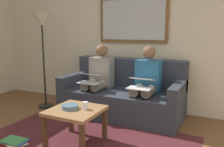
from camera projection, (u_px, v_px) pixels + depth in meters
wall_rear at (134, 35)px, 4.11m from camera, size 6.00×0.12×2.60m
area_rug at (81, 146)px, 2.79m from camera, size 2.60×1.80×0.01m
couch at (123, 96)px, 3.85m from camera, size 1.93×0.90×0.90m
framed_mirror at (133, 20)px, 3.98m from camera, size 1.22×0.05×0.77m
coffee_table at (76, 114)px, 2.81m from camera, size 0.60×0.60×0.44m
cup at (85, 106)px, 2.78m from camera, size 0.07×0.07×0.09m
bowl at (70, 107)px, 2.80m from camera, size 0.20×0.20×0.05m
person_left at (146, 81)px, 3.56m from camera, size 0.38×0.58×1.14m
laptop_white at (141, 83)px, 3.34m from camera, size 0.34×0.34×0.15m
person_right at (99, 77)px, 3.92m from camera, size 0.38×0.58×1.14m
laptop_silver at (91, 78)px, 3.69m from camera, size 0.34×0.34×0.14m
magazine_stack at (15, 142)px, 2.85m from camera, size 0.34×0.27×0.05m
standing_lamp at (42, 30)px, 4.04m from camera, size 0.32×0.32×1.66m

